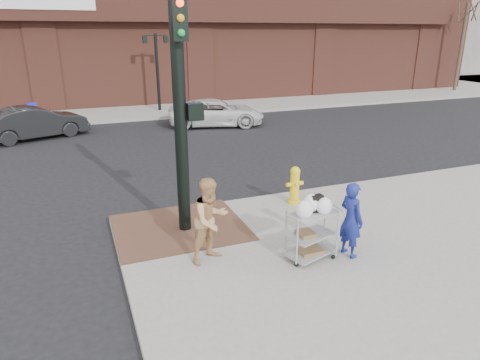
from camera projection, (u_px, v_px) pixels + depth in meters
name	position (u px, v px, depth m)	size (l,w,h in m)	color
ground	(219.00, 247.00, 8.86)	(220.00, 220.00, 0.00)	black
sidewalk_far	(235.00, 77.00, 41.30)	(65.00, 36.00, 0.15)	gray
brick_curb_ramp	(180.00, 227.00, 9.40)	(2.80, 2.40, 0.01)	#533427
bare_tree_a	(469.00, 1.00, 29.62)	(1.80, 1.80, 7.20)	#382B21
lamp_post	(157.00, 64.00, 22.77)	(1.32, 0.22, 4.00)	black
traffic_signal_pole	(181.00, 106.00, 8.45)	(0.61, 0.51, 5.00)	black
woman_blue	(351.00, 220.00, 8.02)	(0.54, 0.35, 1.47)	navy
pedestrian_tan	(211.00, 220.00, 7.83)	(0.78, 0.61, 1.61)	tan
sedan_dark	(35.00, 123.00, 17.66)	(1.43, 4.09, 1.35)	black
minivan_white	(217.00, 113.00, 20.16)	(2.06, 4.46, 1.24)	silver
utility_cart	(311.00, 231.00, 7.95)	(1.01, 0.75, 1.25)	gray
fire_hydrant	(295.00, 185.00, 10.60)	(0.45, 0.31, 0.95)	yellow
newsbox_blue	(33.00, 113.00, 20.22)	(0.39, 0.35, 0.92)	#1C26BA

